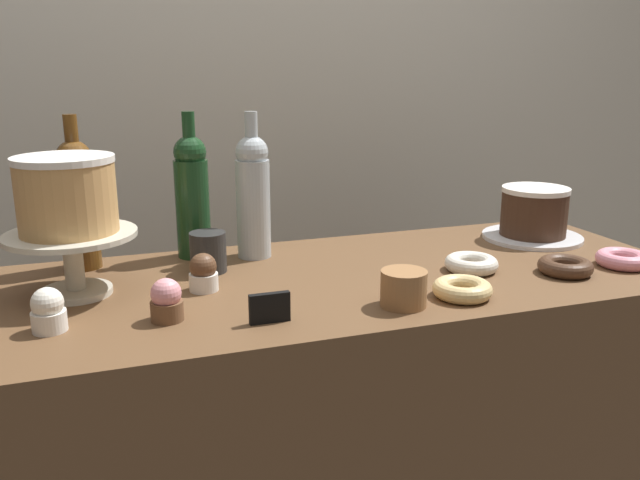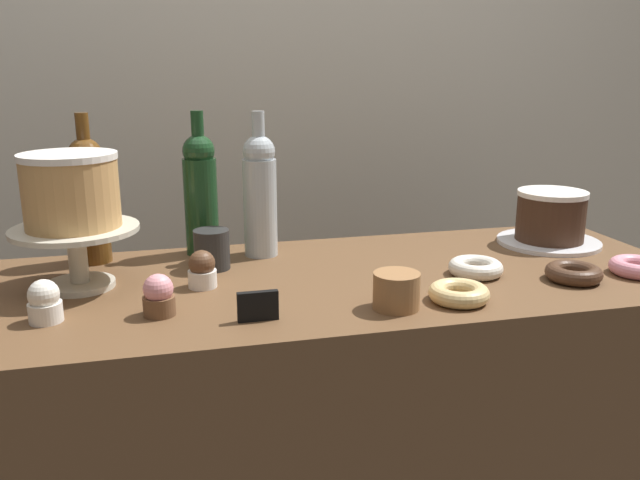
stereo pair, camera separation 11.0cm
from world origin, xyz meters
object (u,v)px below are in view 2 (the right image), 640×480
at_px(white_layer_cake, 71,190).
at_px(donut_chocolate, 574,273).
at_px(cupcake_strawberry, 159,296).
at_px(cookie_stack, 396,291).
at_px(cake_stand_pedestal, 77,246).
at_px(cupcake_chocolate, 202,270).
at_px(donut_pink, 637,267).
at_px(cupcake_vanilla, 44,302).
at_px(donut_sugar, 476,268).
at_px(donut_glazed, 459,293).
at_px(wine_bottle_amber, 89,198).
at_px(coffee_cup_ceramic, 212,249).
at_px(wine_bottle_clear, 260,193).
at_px(chocolate_round_cake, 551,215).
at_px(price_sign_chalkboard, 258,306).
at_px(wine_bottle_green, 201,192).

distance_m(white_layer_cake, donut_chocolate, 1.00).
distance_m(white_layer_cake, cupcake_strawberry, 0.29).
height_order(donut_chocolate, cookie_stack, cookie_stack).
distance_m(cake_stand_pedestal, cookie_stack, 0.62).
height_order(cupcake_chocolate, donut_pink, cupcake_chocolate).
bearing_deg(cookie_stack, cupcake_vanilla, 172.00).
bearing_deg(white_layer_cake, cupcake_chocolate, -13.66).
xyz_separation_m(cupcake_strawberry, cupcake_chocolate, (0.08, 0.13, 0.00)).
bearing_deg(donut_sugar, donut_glazed, -127.28).
height_order(wine_bottle_amber, cupcake_vanilla, wine_bottle_amber).
bearing_deg(cupcake_chocolate, cake_stand_pedestal, 166.34).
xyz_separation_m(white_layer_cake, cookie_stack, (0.56, -0.26, -0.16)).
distance_m(cake_stand_pedestal, white_layer_cake, 0.11).
xyz_separation_m(donut_glazed, coffee_cup_ceramic, (-0.42, 0.31, 0.03)).
relative_size(cake_stand_pedestal, cupcake_strawberry, 3.23).
height_order(cupcake_chocolate, donut_sugar, cupcake_chocolate).
relative_size(wine_bottle_clear, coffee_cup_ceramic, 3.83).
bearing_deg(chocolate_round_cake, donut_pink, -81.13).
xyz_separation_m(donut_chocolate, donut_sugar, (-0.18, 0.08, 0.00)).
relative_size(cupcake_strawberry, cupcake_chocolate, 1.00).
relative_size(cupcake_vanilla, donut_sugar, 0.66).
bearing_deg(wine_bottle_clear, cupcake_vanilla, -143.19).
bearing_deg(chocolate_round_cake, donut_chocolate, -113.27).
distance_m(chocolate_round_cake, cupcake_chocolate, 0.85).
bearing_deg(coffee_cup_ceramic, cupcake_chocolate, -103.82).
bearing_deg(donut_chocolate, wine_bottle_clear, 149.95).
relative_size(white_layer_cake, price_sign_chalkboard, 2.56).
xyz_separation_m(chocolate_round_cake, wine_bottle_amber, (-1.06, 0.11, 0.07)).
relative_size(wine_bottle_clear, cupcake_chocolate, 4.38).
distance_m(donut_sugar, coffee_cup_ceramic, 0.56).
relative_size(chocolate_round_cake, cookie_stack, 1.95).
relative_size(chocolate_round_cake, wine_bottle_amber, 0.50).
xyz_separation_m(price_sign_chalkboard, coffee_cup_ceramic, (-0.05, 0.31, 0.02)).
height_order(wine_bottle_green, cupcake_strawberry, wine_bottle_green).
height_order(wine_bottle_amber, coffee_cup_ceramic, wine_bottle_amber).
relative_size(cake_stand_pedestal, donut_chocolate, 2.15).
height_order(cupcake_vanilla, donut_sugar, cupcake_vanilla).
distance_m(white_layer_cake, donut_sugar, 0.82).
bearing_deg(cake_stand_pedestal, chocolate_round_cake, 3.47).
bearing_deg(cookie_stack, donut_sugar, 31.59).
relative_size(wine_bottle_clear, donut_sugar, 2.91).
relative_size(white_layer_cake, donut_pink, 1.60).
relative_size(cupcake_strawberry, donut_chocolate, 0.66).
xyz_separation_m(wine_bottle_amber, donut_chocolate, (0.95, -0.37, -0.13)).
height_order(cake_stand_pedestal, donut_glazed, cake_stand_pedestal).
distance_m(donut_chocolate, coffee_cup_ceramic, 0.75).
distance_m(cupcake_strawberry, price_sign_chalkboard, 0.18).
distance_m(cake_stand_pedestal, coffee_cup_ceramic, 0.27).
height_order(cookie_stack, coffee_cup_ceramic, coffee_cup_ceramic).
relative_size(wine_bottle_clear, donut_chocolate, 2.91).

